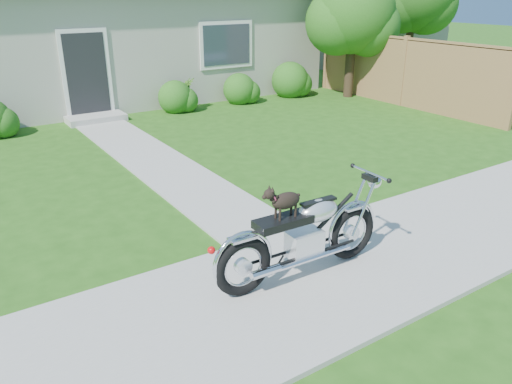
% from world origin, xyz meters
% --- Properties ---
extents(ground, '(80.00, 80.00, 0.00)m').
position_xyz_m(ground, '(0.00, 0.00, 0.00)').
color(ground, '#235114').
rests_on(ground, ground).
extents(sidewalk, '(24.00, 2.20, 0.04)m').
position_xyz_m(sidewalk, '(0.00, 0.00, 0.02)').
color(sidewalk, '#9E9B93').
rests_on(sidewalk, ground).
extents(walkway, '(1.20, 8.00, 0.03)m').
position_xyz_m(walkway, '(-1.50, 5.00, 0.01)').
color(walkway, '#9E9B93').
rests_on(walkway, ground).
extents(house, '(12.60, 7.03, 4.50)m').
position_xyz_m(house, '(-0.00, 11.99, 2.16)').
color(house, '#AFA99E').
rests_on(house, ground).
extents(fence, '(0.12, 6.62, 1.90)m').
position_xyz_m(fence, '(6.30, 5.75, 0.94)').
color(fence, olive).
rests_on(fence, ground).
extents(tree_near, '(2.46, 2.38, 3.65)m').
position_xyz_m(tree_near, '(6.02, 7.40, 2.34)').
color(tree_near, '#3D2B1C').
rests_on(tree_near, ground).
extents(shrub_row, '(9.35, 1.13, 1.13)m').
position_xyz_m(shrub_row, '(1.48, 8.50, 0.43)').
color(shrub_row, '#275C18').
rests_on(shrub_row, ground).
extents(potted_plant_right, '(0.55, 0.55, 0.86)m').
position_xyz_m(potted_plant_right, '(1.03, 8.55, 0.43)').
color(potted_plant_right, '#325D19').
rests_on(potted_plant_right, ground).
extents(motorcycle_with_dog, '(2.22, 0.60, 1.15)m').
position_xyz_m(motorcycle_with_dog, '(-1.69, 0.08, 0.55)').
color(motorcycle_with_dog, black).
rests_on(motorcycle_with_dog, sidewalk).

